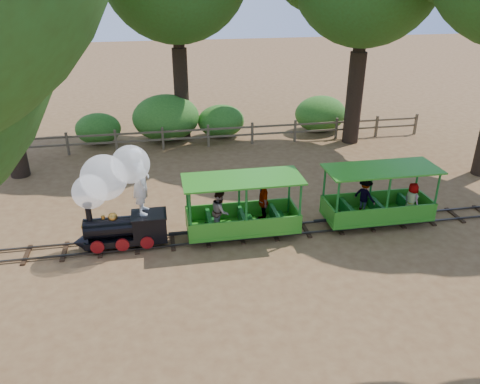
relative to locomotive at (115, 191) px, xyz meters
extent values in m
plane|color=olive|center=(4.43, -0.08, -1.72)|extent=(90.00, 90.00, 0.00)
cube|color=#3F3D3A|center=(4.43, -0.38, -1.64)|extent=(22.00, 0.05, 0.05)
cube|color=#3F3D3A|center=(4.43, 0.22, -1.64)|extent=(22.00, 0.05, 0.05)
cube|color=#382314|center=(4.43, -0.08, -1.69)|extent=(0.12, 1.00, 0.05)
cube|color=#382314|center=(-0.57, -0.08, -1.69)|extent=(0.12, 1.00, 0.05)
cube|color=#382314|center=(9.43, -0.08, -1.69)|extent=(0.12, 1.00, 0.05)
cube|color=black|center=(0.16, -0.08, -1.43)|extent=(2.27, 0.72, 0.19)
cylinder|color=black|center=(-0.20, -0.08, -1.05)|extent=(1.44, 0.58, 0.58)
cylinder|color=black|center=(-0.77, -0.08, -0.54)|extent=(0.16, 0.16, 0.45)
sphere|color=gold|center=(-0.15, -0.08, -0.74)|extent=(0.27, 0.27, 0.27)
cylinder|color=gold|center=(-0.41, -0.08, -0.72)|extent=(0.10, 0.10, 0.10)
cube|color=black|center=(0.83, -0.08, -1.06)|extent=(0.93, 0.72, 0.57)
cube|color=black|center=(0.83, -0.08, -0.75)|extent=(0.98, 0.78, 0.04)
cone|color=black|center=(-1.08, -0.08, -1.45)|extent=(0.46, 0.66, 0.66)
cylinder|color=gold|center=(-0.95, -0.08, -0.95)|extent=(0.10, 0.14, 0.14)
cylinder|color=maroon|center=(-0.61, -0.45, -1.43)|extent=(0.37, 0.06, 0.37)
cylinder|color=maroon|center=(-0.61, 0.29, -1.43)|extent=(0.37, 0.06, 0.37)
cylinder|color=maroon|center=(0.06, -0.45, -1.43)|extent=(0.37, 0.06, 0.37)
cylinder|color=maroon|center=(0.06, 0.29, -1.43)|extent=(0.37, 0.06, 0.37)
cylinder|color=maroon|center=(0.73, -0.45, -1.43)|extent=(0.37, 0.06, 0.37)
cylinder|color=maroon|center=(0.73, 0.29, -1.43)|extent=(0.37, 0.06, 0.37)
sphere|color=white|center=(-0.66, -0.03, 0.05)|extent=(0.93, 0.93, 0.93)
sphere|color=white|center=(-0.25, 0.02, 0.41)|extent=(1.24, 1.24, 1.24)
sphere|color=white|center=(0.47, 0.07, 0.72)|extent=(1.03, 1.03, 1.03)
imported|color=silver|center=(0.70, 0.05, 0.23)|extent=(0.50, 0.73, 1.92)
cube|color=#2E8A1E|center=(3.49, -0.08, -1.41)|extent=(3.24, 1.24, 0.10)
cube|color=#16621F|center=(3.49, -0.08, -1.52)|extent=(2.92, 0.48, 0.13)
cube|color=#2E8A1E|center=(3.49, -0.66, -1.12)|extent=(3.24, 0.06, 0.48)
cube|color=#2E8A1E|center=(3.49, 0.50, -1.12)|extent=(3.24, 0.06, 0.48)
cube|color=#2E8A1E|center=(3.49, -0.08, 0.12)|extent=(3.38, 1.38, 0.05)
cylinder|color=#16621F|center=(1.95, -0.64, -0.64)|extent=(0.07, 0.07, 1.52)
cylinder|color=#16621F|center=(1.95, 0.48, -0.64)|extent=(0.07, 0.07, 1.52)
cylinder|color=#16621F|center=(5.03, -0.64, -0.64)|extent=(0.07, 0.07, 1.52)
cylinder|color=#16621F|center=(5.03, 0.48, -0.64)|extent=(0.07, 0.07, 1.52)
cube|color=#16621F|center=(2.52, -0.08, -1.17)|extent=(0.11, 1.05, 0.38)
cube|color=#16621F|center=(3.49, -0.08, -1.17)|extent=(0.11, 1.05, 0.38)
cube|color=#16621F|center=(4.46, -0.08, -1.17)|extent=(0.11, 1.05, 0.38)
cylinder|color=black|center=(2.45, -0.40, -1.48)|extent=(0.27, 0.06, 0.27)
cylinder|color=black|center=(2.45, 0.24, -1.48)|extent=(0.27, 0.06, 0.27)
cylinder|color=black|center=(4.53, -0.40, -1.48)|extent=(0.27, 0.06, 0.27)
cylinder|color=black|center=(4.53, 0.24, -1.48)|extent=(0.27, 0.06, 0.27)
imported|color=gray|center=(2.81, -0.27, -0.73)|extent=(0.57, 0.68, 1.26)
imported|color=gray|center=(4.13, 0.08, -0.71)|extent=(0.35, 0.77, 1.30)
cube|color=#2E8A1E|center=(7.69, -0.08, -1.41)|extent=(3.24, 1.24, 0.10)
cube|color=#16621F|center=(7.69, -0.08, -1.52)|extent=(2.92, 0.48, 0.13)
cube|color=#2E8A1E|center=(7.69, -0.66, -1.12)|extent=(3.24, 0.06, 0.48)
cube|color=#2E8A1E|center=(7.69, 0.50, -1.12)|extent=(3.24, 0.06, 0.48)
cube|color=#2E8A1E|center=(7.69, -0.08, 0.12)|extent=(3.38, 1.38, 0.05)
cylinder|color=#16621F|center=(6.14, -0.64, -0.64)|extent=(0.07, 0.07, 1.52)
cylinder|color=#16621F|center=(6.14, 0.48, -0.64)|extent=(0.07, 0.07, 1.52)
cylinder|color=#16621F|center=(9.23, -0.64, -0.64)|extent=(0.07, 0.07, 1.52)
cylinder|color=#16621F|center=(9.23, 0.48, -0.64)|extent=(0.07, 0.07, 1.52)
cube|color=#16621F|center=(6.71, -0.08, -1.17)|extent=(0.11, 1.05, 0.38)
cube|color=#16621F|center=(7.69, -0.08, -1.17)|extent=(0.11, 1.05, 0.38)
cube|color=#16621F|center=(8.66, -0.08, -1.17)|extent=(0.11, 1.05, 0.38)
cylinder|color=black|center=(6.65, -0.40, -1.48)|extent=(0.27, 0.06, 0.27)
cylinder|color=black|center=(6.65, 0.24, -1.48)|extent=(0.27, 0.06, 0.27)
cylinder|color=black|center=(8.72, -0.40, -1.48)|extent=(0.27, 0.06, 0.27)
cylinder|color=black|center=(8.72, 0.24, -1.48)|extent=(0.27, 0.06, 0.27)
imported|color=gray|center=(7.33, 0.10, -0.80)|extent=(0.74, 0.83, 1.11)
imported|color=gray|center=(8.60, -0.41, -0.82)|extent=(0.46, 0.60, 1.08)
cylinder|color=#2D2116|center=(-4.07, 5.92, 0.14)|extent=(0.70, 0.70, 3.72)
cylinder|color=#2D2116|center=(2.43, 9.42, 0.33)|extent=(0.66, 0.66, 4.10)
cylinder|color=#2D2116|center=(2.43, 9.42, 3.55)|extent=(0.50, 0.50, 2.34)
cylinder|color=#2D2116|center=(9.93, 7.42, 0.29)|extent=(0.72, 0.72, 4.02)
cylinder|color=#2D2116|center=(9.93, 7.42, 3.45)|extent=(0.54, 0.54, 2.30)
cube|color=brown|center=(-4.57, 7.92, -1.22)|extent=(0.10, 0.10, 1.00)
cube|color=brown|center=(-2.57, 7.92, -1.22)|extent=(0.10, 0.10, 1.00)
cube|color=brown|center=(-0.57, 7.92, -1.22)|extent=(0.10, 0.10, 1.00)
cube|color=brown|center=(1.43, 7.92, -1.22)|extent=(0.10, 0.10, 1.00)
cube|color=brown|center=(3.43, 7.92, -1.22)|extent=(0.10, 0.10, 1.00)
cube|color=brown|center=(5.43, 7.92, -1.22)|extent=(0.10, 0.10, 1.00)
cube|color=brown|center=(7.43, 7.92, -1.22)|extent=(0.10, 0.10, 1.00)
cube|color=brown|center=(9.43, 7.92, -1.22)|extent=(0.10, 0.10, 1.00)
cube|color=brown|center=(11.43, 7.92, -1.22)|extent=(0.10, 0.10, 1.00)
cube|color=brown|center=(13.43, 7.92, -1.22)|extent=(0.10, 0.10, 1.00)
cube|color=brown|center=(4.43, 7.92, -0.92)|extent=(18.00, 0.06, 0.08)
cube|color=brown|center=(4.43, 7.92, -1.27)|extent=(18.00, 0.06, 0.08)
ellipsoid|color=#2D6B1E|center=(-1.40, 9.22, -1.02)|extent=(2.02, 1.56, 1.40)
ellipsoid|color=#2D6B1E|center=(1.66, 9.22, -0.66)|extent=(3.05, 2.35, 2.11)
ellipsoid|color=#2D6B1E|center=(4.20, 9.22, -0.96)|extent=(2.19, 1.69, 1.52)
ellipsoid|color=#2D6B1E|center=(9.08, 9.22, -0.85)|extent=(2.50, 1.93, 1.73)
camera|label=1|loc=(1.27, -11.87, 5.36)|focal=35.00mm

